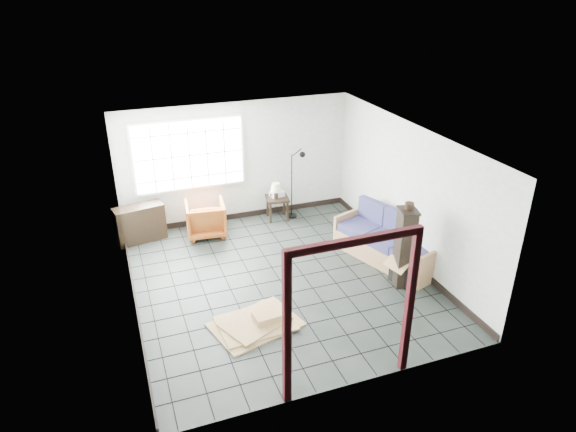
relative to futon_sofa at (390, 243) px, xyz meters
name	(u,v)px	position (x,y,z in m)	size (l,w,h in m)	color
ground	(280,280)	(-2.21, 0.00, -0.34)	(5.50, 5.50, 0.00)	black
room_shell	(279,193)	(-2.21, 0.03, 1.34)	(5.02, 5.52, 2.61)	#ABAFA8
window_panel	(189,155)	(-3.21, 2.71, 1.26)	(2.32, 0.08, 1.52)	silver
doorway_trim	(352,297)	(-2.21, -2.70, 1.04)	(1.80, 0.08, 2.20)	#340B10
futon_sofa	(390,243)	(0.00, 0.00, 0.00)	(1.45, 2.26, 0.94)	#905F41
armchair	(205,217)	(-3.07, 2.20, 0.06)	(0.78, 0.73, 0.80)	brown
side_table	(277,201)	(-1.42, 2.40, 0.09)	(0.53, 0.53, 0.52)	black
table_lamp	(276,188)	(-1.48, 2.33, 0.43)	(0.26, 0.26, 0.36)	black
projector	(277,194)	(-1.41, 2.47, 0.23)	(0.32, 0.28, 0.10)	silver
floor_lamp	(297,181)	(-0.97, 2.40, 0.50)	(0.48, 0.31, 1.56)	black
console_shelf	(140,223)	(-4.36, 2.40, 0.04)	(1.03, 0.56, 0.75)	black
tall_shelf	(404,247)	(-0.25, -0.84, 0.39)	(0.38, 0.45, 1.44)	black
pot	(409,206)	(-0.23, -0.83, 1.15)	(0.19, 0.19, 0.11)	black
open_box	(409,271)	(-0.06, -0.78, -0.15)	(0.98, 0.64, 0.51)	olive
cardboard_pile	(257,322)	(-2.98, -1.10, -0.29)	(1.50, 1.23, 0.19)	olive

